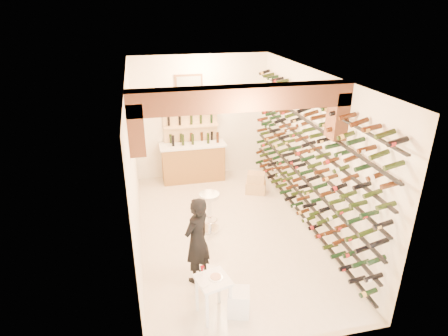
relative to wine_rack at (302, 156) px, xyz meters
name	(u,v)px	position (x,y,z in m)	size (l,w,h in m)	color
ground	(227,231)	(-1.53, 0.00, -1.55)	(6.00, 6.00, 0.00)	beige
room_shell	(231,131)	(-1.53, -0.26, 0.70)	(3.52, 6.02, 3.21)	white
wine_rack	(302,156)	(0.00, 0.00, 0.00)	(0.32, 5.70, 2.56)	black
back_counter	(193,161)	(-1.83, 2.65, -1.02)	(1.70, 0.62, 1.29)	olive
back_shelving	(191,135)	(-1.83, 2.89, -0.38)	(1.40, 0.31, 2.73)	#DFB77D
tasting_table	(213,285)	(-2.26, -2.19, -1.00)	(0.56, 0.56, 0.81)	white
white_stool	(239,302)	(-1.88, -2.24, -1.34)	(0.33, 0.33, 0.41)	white
person	(197,240)	(-2.35, -1.32, -0.78)	(0.56, 0.37, 1.54)	black
chrome_barstool	(210,209)	(-1.87, 0.13, -1.06)	(0.43, 0.43, 0.84)	silver
crate_lower	(256,187)	(-0.44, 1.54, -1.40)	(0.48, 0.34, 0.29)	tan
crate_upper	(256,178)	(-0.44, 1.54, -1.14)	(0.42, 0.29, 0.24)	tan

